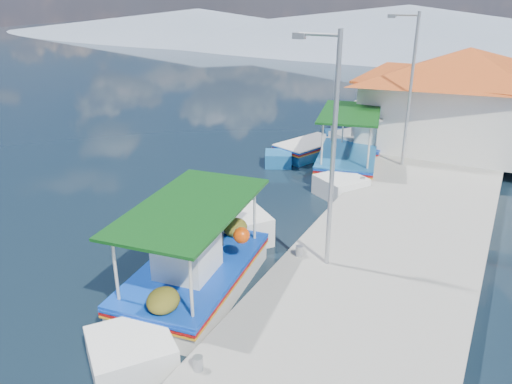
% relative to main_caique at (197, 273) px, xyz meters
% --- Properties ---
extents(ground, '(160.00, 160.00, 0.00)m').
position_rel_main_caique_xyz_m(ground, '(-1.83, 0.08, -0.53)').
color(ground, black).
rests_on(ground, ground).
extents(quay, '(5.00, 44.00, 0.50)m').
position_rel_main_caique_xyz_m(quay, '(4.07, 6.08, -0.28)').
color(quay, gray).
rests_on(quay, ground).
extents(bollards, '(0.20, 17.20, 0.30)m').
position_rel_main_caique_xyz_m(bollards, '(1.97, 5.33, 0.12)').
color(bollards, '#A5A8AD').
rests_on(bollards, quay).
extents(main_caique, '(3.08, 8.25, 2.74)m').
position_rel_main_caique_xyz_m(main_caique, '(0.00, 0.00, 0.00)').
color(main_caique, silver).
rests_on(main_caique, ground).
extents(caique_green_canopy, '(3.43, 7.51, 2.88)m').
position_rel_main_caique_xyz_m(caique_green_canopy, '(0.62, 10.62, -0.10)').
color(caique_green_canopy, silver).
rests_on(caique_green_canopy, ground).
extents(caique_blue_hull, '(2.93, 5.36, 1.01)m').
position_rel_main_caique_xyz_m(caique_blue_hull, '(-1.68, 11.90, -0.25)').
color(caique_blue_hull, '#185893').
rests_on(caique_blue_hull, ground).
extents(caique_far, '(2.25, 6.59, 2.31)m').
position_rel_main_caique_xyz_m(caique_far, '(0.53, 13.52, -0.10)').
color(caique_far, silver).
rests_on(caique_far, ground).
extents(harbor_building, '(10.49, 10.49, 4.40)m').
position_rel_main_caique_xyz_m(harbor_building, '(4.37, 15.08, 2.25)').
color(harbor_building, white).
rests_on(harbor_building, quay).
extents(lamp_post_near, '(1.21, 0.14, 6.00)m').
position_rel_main_caique_xyz_m(lamp_post_near, '(2.68, 2.08, 3.32)').
color(lamp_post_near, '#A5A8AD').
rests_on(lamp_post_near, quay).
extents(lamp_post_far, '(1.21, 0.14, 6.00)m').
position_rel_main_caique_xyz_m(lamp_post_far, '(2.68, 11.08, 3.32)').
color(lamp_post_far, '#A5A8AD').
rests_on(lamp_post_far, quay).
extents(mountain_ridge, '(171.40, 96.00, 5.50)m').
position_rel_main_caique_xyz_m(mountain_ridge, '(4.72, 56.08, 1.51)').
color(mountain_ridge, gray).
rests_on(mountain_ridge, ground).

